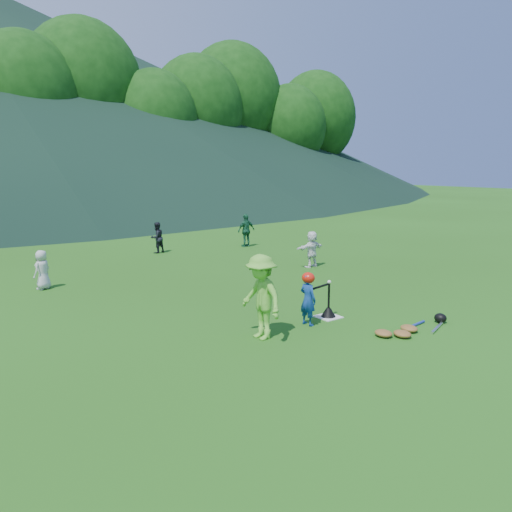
{
  "coord_description": "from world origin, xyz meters",
  "views": [
    {
      "loc": [
        -6.93,
        -7.01,
        3.05
      ],
      "look_at": [
        0.0,
        2.5,
        0.9
      ],
      "focal_mm": 35.0,
      "sensor_mm": 36.0,
      "label": 1
    }
  ],
  "objects_px": {
    "fielder_c": "(246,230)",
    "fielder_d": "(312,249)",
    "fielder_b": "(157,238)",
    "equipment_pile": "(410,328)",
    "adult_coach": "(261,297)",
    "batting_tee": "(328,311)",
    "fielder_a": "(42,270)",
    "batter_child": "(308,300)",
    "home_plate": "(328,317)"
  },
  "relations": [
    {
      "from": "home_plate",
      "to": "fielder_d",
      "type": "height_order",
      "value": "fielder_d"
    },
    {
      "from": "adult_coach",
      "to": "fielder_a",
      "type": "xyz_separation_m",
      "value": [
        -2.25,
        6.08,
        -0.27
      ]
    },
    {
      "from": "fielder_c",
      "to": "batting_tee",
      "type": "relative_size",
      "value": 1.83
    },
    {
      "from": "fielder_a",
      "to": "batting_tee",
      "type": "xyz_separation_m",
      "value": [
        4.1,
        -5.89,
        -0.36
      ]
    },
    {
      "from": "fielder_b",
      "to": "home_plate",
      "type": "bearing_deg",
      "value": 71.83
    },
    {
      "from": "fielder_b",
      "to": "fielder_d",
      "type": "distance_m",
      "value": 5.72
    },
    {
      "from": "fielder_b",
      "to": "fielder_c",
      "type": "bearing_deg",
      "value": 152.6
    },
    {
      "from": "fielder_a",
      "to": "fielder_c",
      "type": "distance_m",
      "value": 8.24
    },
    {
      "from": "fielder_b",
      "to": "batter_child",
      "type": "bearing_deg",
      "value": 67.69
    },
    {
      "from": "fielder_c",
      "to": "fielder_d",
      "type": "bearing_deg",
      "value": 81.82
    },
    {
      "from": "adult_coach",
      "to": "batting_tee",
      "type": "distance_m",
      "value": 1.96
    },
    {
      "from": "equipment_pile",
      "to": "home_plate",
      "type": "bearing_deg",
      "value": 110.85
    },
    {
      "from": "fielder_b",
      "to": "fielder_d",
      "type": "relative_size",
      "value": 0.99
    },
    {
      "from": "fielder_a",
      "to": "fielder_b",
      "type": "height_order",
      "value": "fielder_b"
    },
    {
      "from": "batter_child",
      "to": "equipment_pile",
      "type": "relative_size",
      "value": 0.56
    },
    {
      "from": "fielder_a",
      "to": "fielder_c",
      "type": "xyz_separation_m",
      "value": [
        7.88,
        2.43,
        0.13
      ]
    },
    {
      "from": "fielder_a",
      "to": "fielder_d",
      "type": "bearing_deg",
      "value": 132.0
    },
    {
      "from": "batter_child",
      "to": "batting_tee",
      "type": "xyz_separation_m",
      "value": [
        0.67,
        0.12,
        -0.38
      ]
    },
    {
      "from": "equipment_pile",
      "to": "batter_child",
      "type": "bearing_deg",
      "value": 131.44
    },
    {
      "from": "fielder_a",
      "to": "adult_coach",
      "type": "bearing_deg",
      "value": 76.86
    },
    {
      "from": "batting_tee",
      "to": "equipment_pile",
      "type": "relative_size",
      "value": 0.38
    },
    {
      "from": "fielder_d",
      "to": "batter_child",
      "type": "bearing_deg",
      "value": 44.11
    },
    {
      "from": "fielder_c",
      "to": "home_plate",
      "type": "bearing_deg",
      "value": 65.31
    },
    {
      "from": "batting_tee",
      "to": "fielder_a",
      "type": "bearing_deg",
      "value": 124.82
    },
    {
      "from": "fielder_c",
      "to": "fielder_d",
      "type": "relative_size",
      "value": 1.13
    },
    {
      "from": "fielder_c",
      "to": "batting_tee",
      "type": "distance_m",
      "value": 9.15
    },
    {
      "from": "adult_coach",
      "to": "home_plate",
      "type": "bearing_deg",
      "value": 95.1
    },
    {
      "from": "fielder_b",
      "to": "equipment_pile",
      "type": "distance_m",
      "value": 10.58
    },
    {
      "from": "home_plate",
      "to": "fielder_d",
      "type": "xyz_separation_m",
      "value": [
        3.18,
        4.0,
        0.54
      ]
    },
    {
      "from": "fielder_b",
      "to": "fielder_a",
      "type": "bearing_deg",
      "value": 19.32
    },
    {
      "from": "batting_tee",
      "to": "equipment_pile",
      "type": "distance_m",
      "value": 1.65
    },
    {
      "from": "equipment_pile",
      "to": "adult_coach",
      "type": "bearing_deg",
      "value": 151.0
    },
    {
      "from": "home_plate",
      "to": "fielder_c",
      "type": "distance_m",
      "value": 9.16
    },
    {
      "from": "home_plate",
      "to": "fielder_c",
      "type": "bearing_deg",
      "value": 65.56
    },
    {
      "from": "batter_child",
      "to": "fielder_b",
      "type": "height_order",
      "value": "fielder_b"
    },
    {
      "from": "adult_coach",
      "to": "equipment_pile",
      "type": "distance_m",
      "value": 2.87
    },
    {
      "from": "home_plate",
      "to": "fielder_b",
      "type": "relative_size",
      "value": 0.41
    },
    {
      "from": "batter_child",
      "to": "fielder_a",
      "type": "xyz_separation_m",
      "value": [
        -3.43,
        6.01,
        -0.02
      ]
    },
    {
      "from": "fielder_a",
      "to": "batter_child",
      "type": "bearing_deg",
      "value": 86.25
    },
    {
      "from": "home_plate",
      "to": "fielder_c",
      "type": "relative_size",
      "value": 0.36
    },
    {
      "from": "batting_tee",
      "to": "equipment_pile",
      "type": "xyz_separation_m",
      "value": [
        0.59,
        -1.54,
        -0.06
      ]
    },
    {
      "from": "batter_child",
      "to": "fielder_a",
      "type": "relative_size",
      "value": 1.03
    },
    {
      "from": "fielder_a",
      "to": "equipment_pile",
      "type": "bearing_deg",
      "value": 88.77
    },
    {
      "from": "batting_tee",
      "to": "batter_child",
      "type": "bearing_deg",
      "value": -170.25
    },
    {
      "from": "adult_coach",
      "to": "fielder_b",
      "type": "relative_size",
      "value": 1.4
    },
    {
      "from": "fielder_b",
      "to": "fielder_c",
      "type": "height_order",
      "value": "fielder_c"
    },
    {
      "from": "fielder_a",
      "to": "fielder_d",
      "type": "distance_m",
      "value": 7.52
    },
    {
      "from": "fielder_d",
      "to": "fielder_c",
      "type": "bearing_deg",
      "value": -100.75
    },
    {
      "from": "adult_coach",
      "to": "fielder_c",
      "type": "bearing_deg",
      "value": 145.71
    },
    {
      "from": "adult_coach",
      "to": "fielder_a",
      "type": "distance_m",
      "value": 6.49
    }
  ]
}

